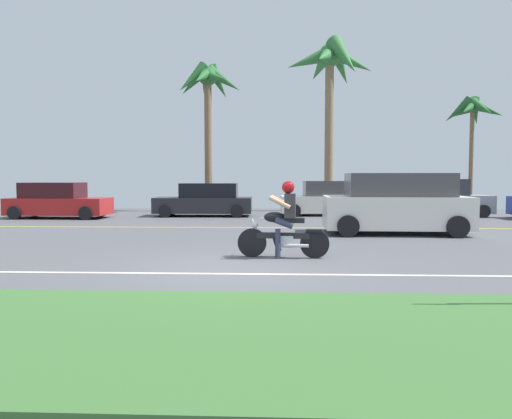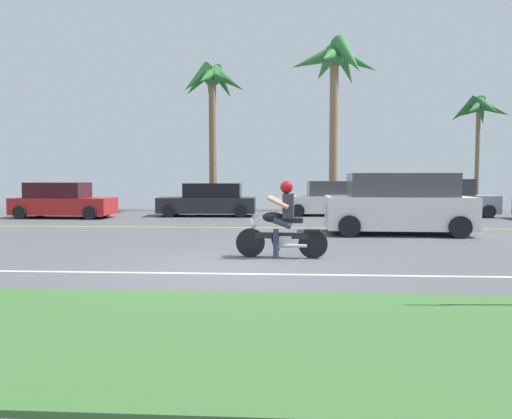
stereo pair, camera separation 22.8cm
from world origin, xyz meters
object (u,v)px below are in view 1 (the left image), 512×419
object	(u,v)px
parked_car_2	(325,199)
parked_car_0	(57,201)
parked_car_1	(205,201)
suv_nearby	(396,204)
palm_tree_1	(331,69)
palm_tree_0	(472,114)
motorcyclist	(284,225)
palm_tree_2	(208,88)
parked_car_3	(442,199)

from	to	relation	value
parked_car_2	parked_car_0	bearing A→B (deg)	-169.93
parked_car_0	parked_car_1	bearing A→B (deg)	12.49
parked_car_1	parked_car_2	world-z (taller)	parked_car_2
suv_nearby	palm_tree_1	bearing A→B (deg)	95.24
parked_car_0	palm_tree_1	size ratio (longest dim) A/B	0.48
parked_car_0	palm_tree_0	bearing A→B (deg)	14.66
parked_car_2	palm_tree_0	world-z (taller)	palm_tree_0
motorcyclist	suv_nearby	size ratio (longest dim) A/B	0.44
palm_tree_1	palm_tree_2	xyz separation A→B (m)	(-6.25, -0.55, -1.01)
palm_tree_0	palm_tree_1	bearing A→B (deg)	178.71
parked_car_3	palm_tree_0	size ratio (longest dim) A/B	0.68
parked_car_3	palm_tree_1	distance (m)	8.63
parked_car_1	palm_tree_1	xyz separation A→B (m)	(5.94, 3.80, 6.56)
suv_nearby	palm_tree_0	size ratio (longest dim) A/B	0.78
parked_car_2	palm_tree_2	distance (m)	8.34
parked_car_0	parked_car_1	distance (m)	6.26
motorcyclist	parked_car_0	distance (m)	13.73
parked_car_2	palm_tree_2	bearing A→B (deg)	155.86
parked_car_1	palm_tree_2	bearing A→B (deg)	95.54
parked_car_2	palm_tree_2	world-z (taller)	palm_tree_2
parked_car_0	palm_tree_0	world-z (taller)	palm_tree_0
parked_car_2	palm_tree_2	size ratio (longest dim) A/B	0.52
suv_nearby	parked_car_2	size ratio (longest dim) A/B	1.15
suv_nearby	palm_tree_1	xyz separation A→B (m)	(-0.95, 10.35, 6.34)
motorcyclist	palm_tree_2	distance (m)	15.99
motorcyclist	palm_tree_1	xyz separation A→B (m)	(2.57, 15.09, 6.54)
parked_car_3	palm_tree_2	world-z (taller)	palm_tree_2
suv_nearby	parked_car_3	xyz separation A→B (m)	(3.70, 7.04, -0.14)
suv_nearby	palm_tree_0	bearing A→B (deg)	59.09
palm_tree_0	palm_tree_1	size ratio (longest dim) A/B	0.66
motorcyclist	palm_tree_0	bearing A→B (deg)	57.19
parked_car_1	parked_car_3	world-z (taller)	parked_car_3
palm_tree_1	parked_car_2	bearing A→B (deg)	-99.74
parked_car_0	parked_car_2	xyz separation A→B (m)	(11.51, 2.05, 0.02)
parked_car_0	palm_tree_2	bearing A→B (deg)	38.49
suv_nearby	palm_tree_1	distance (m)	12.18
suv_nearby	parked_car_1	distance (m)	9.51
parked_car_1	parked_car_2	size ratio (longest dim) A/B	1.10
parked_car_1	parked_car_3	xyz separation A→B (m)	(10.58, 0.49, 0.08)
parked_car_2	parked_car_3	distance (m)	5.18
suv_nearby	parked_car_3	size ratio (longest dim) A/B	1.14
motorcyclist	parked_car_0	bearing A→B (deg)	133.64
parked_car_3	parked_car_2	bearing A→B (deg)	177.76
motorcyclist	palm_tree_2	bearing A→B (deg)	104.20
parked_car_0	parked_car_2	bearing A→B (deg)	10.07
parked_car_3	palm_tree_0	distance (m)	5.74
motorcyclist	parked_car_1	distance (m)	11.78
parked_car_2	palm_tree_2	xyz separation A→B (m)	(-5.72, 2.56, 5.51)
parked_car_1	motorcyclist	bearing A→B (deg)	-73.41
palm_tree_2	motorcyclist	bearing A→B (deg)	-75.80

